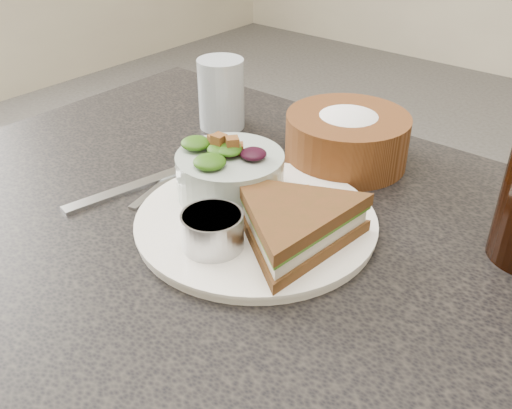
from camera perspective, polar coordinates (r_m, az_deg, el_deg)
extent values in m
cylinder|color=white|center=(0.67, 0.00, -1.74)|extent=(0.28, 0.28, 0.01)
cylinder|color=#AAACAE|center=(0.61, -4.38, -2.62)|extent=(0.08, 0.08, 0.04)
cone|color=orange|center=(0.68, 5.18, 0.88)|extent=(0.09, 0.09, 0.03)
cube|color=#B0B2B6|center=(0.76, -12.26, 1.71)|extent=(0.06, 0.19, 0.01)
cube|color=#A7A9AC|center=(0.78, -8.43, 2.74)|extent=(0.05, 0.18, 0.00)
cylinder|color=#ABB7C2|center=(0.91, -3.50, 10.99)|extent=(0.09, 0.09, 0.11)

